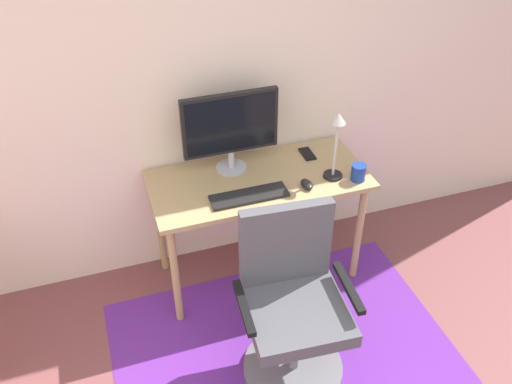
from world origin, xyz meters
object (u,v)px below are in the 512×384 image
at_px(keyboard, 249,196).
at_px(desk_lamp, 336,138).
at_px(desk, 259,191).
at_px(computer_mouse, 307,184).
at_px(monitor, 230,126).
at_px(coffee_cup, 358,172).
at_px(cell_phone, 307,154).
at_px(office_chair, 292,312).

xyz_separation_m(keyboard, desk_lamp, (0.52, 0.04, 0.25)).
relative_size(desk, computer_mouse, 12.05).
xyz_separation_m(monitor, computer_mouse, (0.35, -0.31, -0.27)).
xyz_separation_m(desk, coffee_cup, (0.53, -0.19, 0.14)).
bearing_deg(cell_phone, monitor, -179.36).
bearing_deg(desk, coffee_cup, -19.91).
bearing_deg(cell_phone, office_chair, -115.13).
bearing_deg(coffee_cup, monitor, 152.47).
relative_size(monitor, desk_lamp, 1.35).
bearing_deg(office_chair, computer_mouse, 66.87).
relative_size(keyboard, office_chair, 0.45).
bearing_deg(office_chair, keyboard, 98.78).
distance_m(monitor, computer_mouse, 0.54).
xyz_separation_m(cell_phone, desk_lamp, (0.05, -0.26, 0.25)).
xyz_separation_m(desk_lamp, office_chair, (-0.47, -0.60, -0.59)).
xyz_separation_m(keyboard, computer_mouse, (0.34, -0.01, 0.01)).
bearing_deg(coffee_cup, office_chair, -138.19).
height_order(cell_phone, office_chair, office_chair).
bearing_deg(computer_mouse, office_chair, -117.59).
bearing_deg(desk, computer_mouse, -35.92).
xyz_separation_m(keyboard, coffee_cup, (0.64, -0.04, 0.04)).
bearing_deg(monitor, cell_phone, -0.37).
bearing_deg(cell_phone, desk_lamp, -78.77).
distance_m(desk, office_chair, 0.77).
relative_size(desk, monitor, 2.27).
distance_m(coffee_cup, office_chair, 0.89).
distance_m(desk, keyboard, 0.21).
bearing_deg(desk, desk_lamp, -16.34).
relative_size(monitor, computer_mouse, 5.31).
bearing_deg(office_chair, desk_lamp, 56.41).
relative_size(computer_mouse, coffee_cup, 1.07).
bearing_deg(computer_mouse, keyboard, 178.38).
bearing_deg(desk_lamp, keyboard, -176.05).
xyz_separation_m(computer_mouse, cell_phone, (0.13, 0.31, -0.01)).
bearing_deg(desk, cell_phone, 21.62).
xyz_separation_m(monitor, office_chair, (0.05, -0.87, -0.62)).
bearing_deg(coffee_cup, keyboard, 176.71).
bearing_deg(cell_phone, keyboard, -146.50).
distance_m(desk, coffee_cup, 0.58).
bearing_deg(monitor, desk_lamp, -26.78).
distance_m(coffee_cup, cell_phone, 0.38).
relative_size(desk, keyboard, 2.91).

